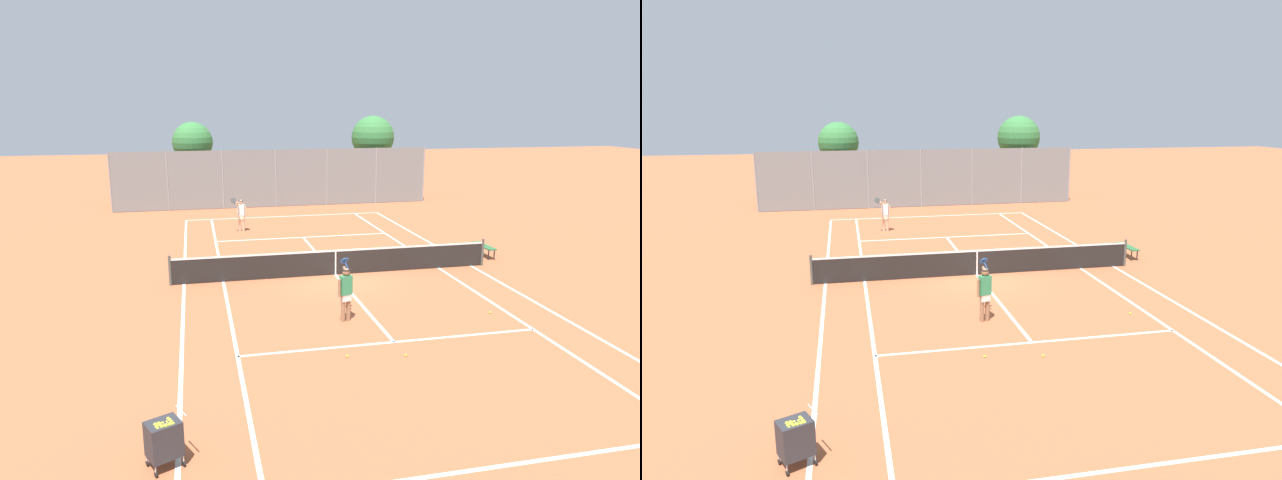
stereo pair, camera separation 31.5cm
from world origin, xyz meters
TOP-DOWN VIEW (x-y plane):
  - ground_plane at (0.00, 0.00)m, footprint 120.00×120.00m
  - court_line_markings at (0.00, 0.00)m, footprint 11.10×23.90m
  - tennis_net at (0.00, 0.00)m, footprint 12.00×0.10m
  - ball_cart at (-5.71, -10.63)m, footprint 0.76×0.68m
  - player_near_side at (-0.85, -4.61)m, footprint 0.51×0.85m
  - player_far_left at (-2.75, 8.40)m, footprint 0.82×0.70m
  - loose_tennis_ball_0 at (-0.02, -7.30)m, footprint 0.07×0.07m
  - loose_tennis_ball_1 at (-1.45, -7.04)m, footprint 0.07×0.07m
  - loose_tennis_ball_2 at (3.58, -4.99)m, footprint 0.07×0.07m
  - loose_tennis_ball_3 at (1.85, 6.74)m, footprint 0.07×0.07m
  - loose_tennis_ball_4 at (-4.06, 5.36)m, footprint 0.07×0.07m
  - courtside_bench at (6.73, 1.31)m, footprint 0.36×1.50m
  - back_fence at (0.00, 15.22)m, footprint 19.60×0.08m
  - tree_behind_left at (-4.92, 18.84)m, footprint 2.63×2.63m
  - tree_behind_right at (7.30, 18.75)m, footprint 2.96×2.96m

SIDE VIEW (x-z plane):
  - ground_plane at x=0.00m, z-range 0.00..0.00m
  - court_line_markings at x=0.00m, z-range 0.00..0.01m
  - loose_tennis_ball_0 at x=-0.02m, z-range 0.00..0.07m
  - loose_tennis_ball_1 at x=-1.45m, z-range 0.00..0.07m
  - loose_tennis_ball_2 at x=3.58m, z-range 0.00..0.07m
  - loose_tennis_ball_3 at x=1.85m, z-range 0.00..0.07m
  - loose_tennis_ball_4 at x=-4.06m, z-range 0.00..0.07m
  - courtside_bench at x=6.73m, z-range 0.18..0.64m
  - tennis_net at x=0.00m, z-range -0.03..1.04m
  - ball_cart at x=-5.71m, z-range 0.05..1.02m
  - player_near_side at x=-0.85m, z-range 0.04..1.81m
  - player_far_left at x=-2.75m, z-range 0.04..1.81m
  - back_fence at x=0.00m, z-range 0.00..3.57m
  - tree_behind_left at x=-4.92m, z-range 1.15..6.31m
  - tree_behind_right at x=7.30m, z-range 1.17..6.68m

